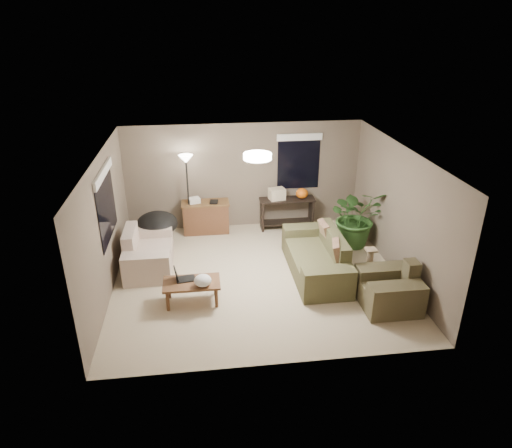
{
  "coord_description": "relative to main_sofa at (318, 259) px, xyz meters",
  "views": [
    {
      "loc": [
        -1.0,
        -7.68,
        4.66
      ],
      "look_at": [
        0.0,
        0.2,
        1.05
      ],
      "focal_mm": 32.0,
      "sensor_mm": 36.0,
      "label": 1
    }
  ],
  "objects": [
    {
      "name": "pumpkin",
      "position": [
        0.14,
        2.17,
        0.57
      ],
      "size": [
        0.32,
        0.32,
        0.24
      ],
      "primitive_type": "ellipsoid",
      "rotation": [
        0.0,
        0.0,
        0.12
      ],
      "color": "orange",
      "rests_on": "console_table"
    },
    {
      "name": "houseplant",
      "position": [
        1.14,
        1.09,
        0.24
      ],
      "size": [
        1.23,
        1.37,
        1.07
      ],
      "primitive_type": "imported",
      "color": "#2D5923",
      "rests_on": "ground"
    },
    {
      "name": "cardboard_box",
      "position": [
        -0.46,
        2.17,
        0.59
      ],
      "size": [
        0.4,
        0.33,
        0.27
      ],
      "primitive_type": "cube",
      "rotation": [
        0.0,
        0.0,
        0.21
      ],
      "color": "beige",
      "rests_on": "console_table"
    },
    {
      "name": "window_left",
      "position": [
        -3.93,
        0.28,
        1.49
      ],
      "size": [
        0.05,
        1.56,
        1.33
      ],
      "color": "black",
      "rests_on": "room_shell"
    },
    {
      "name": "desk",
      "position": [
        -2.14,
        2.19,
        0.08
      ],
      "size": [
        1.1,
        0.5,
        0.75
      ],
      "color": "brown",
      "rests_on": "ground"
    },
    {
      "name": "room_shell",
      "position": [
        -1.21,
        -0.02,
        0.96
      ],
      "size": [
        5.5,
        5.5,
        5.5
      ],
      "color": "#BDAF8C",
      "rests_on": "ground"
    },
    {
      "name": "plastic_bag",
      "position": [
        -2.27,
        -0.9,
        0.23
      ],
      "size": [
        0.36,
        0.33,
        0.21
      ],
      "primitive_type": "ellipsoid",
      "rotation": [
        0.0,
        0.0,
        0.23
      ],
      "color": "white",
      "rests_on": "coffee_table"
    },
    {
      "name": "desk_papers",
      "position": [
        -2.29,
        2.18,
        0.51
      ],
      "size": [
        0.7,
        0.3,
        0.12
      ],
      "color": "silver",
      "rests_on": "desk"
    },
    {
      "name": "window_back",
      "position": [
        0.09,
        2.45,
        1.49
      ],
      "size": [
        1.06,
        0.05,
        1.33
      ],
      "color": "black",
      "rests_on": "room_shell"
    },
    {
      "name": "coffee_table",
      "position": [
        -2.47,
        -0.75,
        0.06
      ],
      "size": [
        1.0,
        0.55,
        0.42
      ],
      "color": "brown",
      "rests_on": "ground"
    },
    {
      "name": "ceiling_fixture",
      "position": [
        -1.21,
        -0.02,
        2.15
      ],
      "size": [
        0.5,
        0.5,
        0.1
      ],
      "primitive_type": "cylinder",
      "color": "white",
      "rests_on": "room_shell"
    },
    {
      "name": "throw_pillows",
      "position": [
        0.26,
        -0.0,
        0.36
      ],
      "size": [
        0.34,
        1.38,
        0.47
      ],
      "color": "#8C7251",
      "rests_on": "main_sofa"
    },
    {
      "name": "papasan_chair",
      "position": [
        -3.21,
        1.56,
        0.17
      ],
      "size": [
        1.04,
        1.04,
        0.8
      ],
      "color": "black",
      "rests_on": "ground"
    },
    {
      "name": "loveseat",
      "position": [
        -3.36,
        0.66,
        0.0
      ],
      "size": [
        0.9,
        1.6,
        0.85
      ],
      "color": "beige",
      "rests_on": "ground"
    },
    {
      "name": "floor_lamp",
      "position": [
        -2.52,
        2.11,
        1.3
      ],
      "size": [
        0.32,
        0.32,
        1.91
      ],
      "color": "black",
      "rests_on": "ground"
    },
    {
      "name": "cat_scratching_post",
      "position": [
        1.05,
        -0.09,
        -0.08
      ],
      "size": [
        0.32,
        0.32,
        0.5
      ],
      "color": "tan",
      "rests_on": "ground"
    },
    {
      "name": "armchair",
      "position": [
        0.97,
        -1.26,
        0.0
      ],
      "size": [
        0.95,
        1.0,
        0.85
      ],
      "color": "brown",
      "rests_on": "ground"
    },
    {
      "name": "main_sofa",
      "position": [
        0.0,
        0.0,
        0.0
      ],
      "size": [
        0.95,
        2.2,
        0.85
      ],
      "color": "brown",
      "rests_on": "ground"
    },
    {
      "name": "laptop",
      "position": [
        -2.64,
        -0.65,
        0.19
      ],
      "size": [
        0.39,
        0.27,
        0.24
      ],
      "color": "black",
      "rests_on": "coffee_table"
    },
    {
      "name": "console_table",
      "position": [
        -0.21,
        2.17,
        0.14
      ],
      "size": [
        1.3,
        0.4,
        0.75
      ],
      "color": "black",
      "rests_on": "ground"
    }
  ]
}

